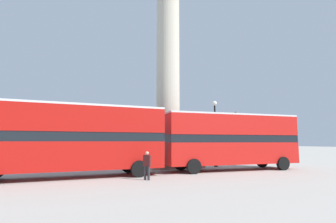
% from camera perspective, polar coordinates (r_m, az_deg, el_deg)
% --- Properties ---
extents(ground_plane, '(200.00, 200.00, 0.00)m').
position_cam_1_polar(ground_plane, '(23.20, -0.00, -11.86)').
color(ground_plane, '#ADA89E').
extents(monument_column, '(4.67, 4.67, 18.93)m').
position_cam_1_polar(monument_column, '(23.65, -0.00, 5.74)').
color(monument_column, '#BCB29E').
rests_on(monument_column, ground_plane).
extents(bus_a, '(11.25, 2.96, 4.34)m').
position_cam_1_polar(bus_a, '(16.80, -20.51, -5.26)').
color(bus_a, '#B7140F').
rests_on(bus_a, ground_plane).
extents(bus_b, '(10.66, 3.52, 4.20)m').
position_cam_1_polar(bus_b, '(20.60, 13.59, -5.86)').
color(bus_b, red).
rests_on(bus_b, ground_plane).
extents(equestrian_statue, '(3.95, 3.17, 5.92)m').
position_cam_1_polar(equestrian_statue, '(33.94, 14.74, -7.19)').
color(equestrian_statue, '#BCB29E').
rests_on(equestrian_statue, ground_plane).
extents(street_lamp, '(0.41, 0.41, 5.69)m').
position_cam_1_polar(street_lamp, '(23.16, 10.22, -3.99)').
color(street_lamp, black).
rests_on(street_lamp, ground_plane).
extents(pedestrian_near_lamp, '(0.41, 0.42, 1.59)m').
position_cam_1_polar(pedestrian_near_lamp, '(15.03, -4.61, -11.39)').
color(pedestrian_near_lamp, '#28282D').
rests_on(pedestrian_near_lamp, ground_plane).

